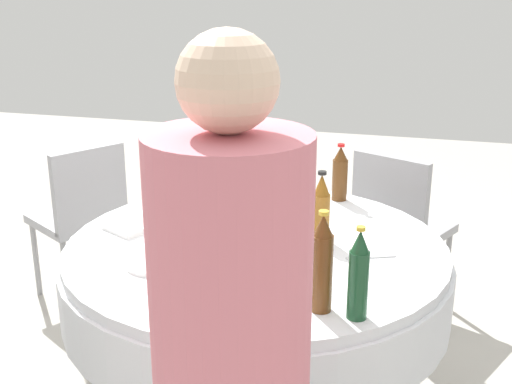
# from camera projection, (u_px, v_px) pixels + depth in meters

# --- Properties ---
(dining_table) EXTENTS (1.44, 1.44, 0.74)m
(dining_table) POSITION_uv_depth(u_px,v_px,m) (256.00, 279.00, 2.46)
(dining_table) COLOR white
(dining_table) RESTS_ON ground_plane
(bottle_brown_mid) EXTENTS (0.07, 0.07, 0.33)m
(bottle_brown_mid) POSITION_uv_depth(u_px,v_px,m) (252.00, 193.00, 2.47)
(bottle_brown_mid) COLOR #593314
(bottle_brown_mid) RESTS_ON dining_table
(bottle_brown_far) EXTENTS (0.07, 0.07, 0.25)m
(bottle_brown_far) POSITION_uv_depth(u_px,v_px,m) (340.00, 174.00, 2.84)
(bottle_brown_far) COLOR #593314
(bottle_brown_far) RESTS_ON dining_table
(bottle_dark_green_inner) EXTENTS (0.06, 0.06, 0.28)m
(bottle_dark_green_inner) POSITION_uv_depth(u_px,v_px,m) (358.00, 276.00, 1.84)
(bottle_dark_green_inner) COLOR #194728
(bottle_dark_green_inner) RESTS_ON dining_table
(bottle_amber_north) EXTENTS (0.06, 0.06, 0.24)m
(bottle_amber_north) POSITION_uv_depth(u_px,v_px,m) (211.00, 177.00, 2.82)
(bottle_amber_north) COLOR #8C5619
(bottle_amber_north) RESTS_ON dining_table
(bottle_amber_right) EXTENTS (0.07, 0.07, 0.27)m
(bottle_amber_right) POSITION_uv_depth(u_px,v_px,m) (321.00, 209.00, 2.39)
(bottle_amber_right) COLOR #8C5619
(bottle_amber_right) RESTS_ON dining_table
(bottle_brown_front) EXTENTS (0.06, 0.06, 0.31)m
(bottle_brown_front) POSITION_uv_depth(u_px,v_px,m) (322.00, 265.00, 1.88)
(bottle_brown_front) COLOR #593314
(bottle_brown_front) RESTS_ON dining_table
(wine_glass_north) EXTENTS (0.07, 0.07, 0.14)m
(wine_glass_north) POSITION_uv_depth(u_px,v_px,m) (295.00, 189.00, 2.70)
(wine_glass_north) COLOR white
(wine_glass_north) RESTS_ON dining_table
(wine_glass_right) EXTENTS (0.06, 0.06, 0.15)m
(wine_glass_right) POSITION_uv_depth(u_px,v_px,m) (284.00, 210.00, 2.44)
(wine_glass_right) COLOR white
(wine_glass_right) RESTS_ON dining_table
(plate_outer) EXTENTS (0.22, 0.22, 0.04)m
(plate_outer) POSITION_uv_depth(u_px,v_px,m) (261.00, 294.00, 2.00)
(plate_outer) COLOR white
(plate_outer) RESTS_ON dining_table
(plate_east) EXTENTS (0.23, 0.23, 0.02)m
(plate_east) POSITION_uv_depth(u_px,v_px,m) (241.00, 252.00, 2.31)
(plate_east) COLOR white
(plate_east) RESTS_ON dining_table
(plate_near) EXTENTS (0.21, 0.21, 0.02)m
(plate_near) POSITION_uv_depth(u_px,v_px,m) (156.00, 262.00, 2.23)
(plate_near) COLOR white
(plate_near) RESTS_ON dining_table
(plate_rear) EXTENTS (0.23, 0.23, 0.02)m
(plate_rear) POSITION_uv_depth(u_px,v_px,m) (276.00, 196.00, 2.90)
(plate_rear) COLOR white
(plate_rear) RESTS_ON dining_table
(spoon_far) EXTENTS (0.17, 0.09, 0.00)m
(spoon_far) POSITION_uv_depth(u_px,v_px,m) (371.00, 257.00, 2.28)
(spoon_far) COLOR silver
(spoon_far) RESTS_ON dining_table
(folded_napkin) EXTENTS (0.23, 0.23, 0.02)m
(folded_napkin) POSITION_uv_depth(u_px,v_px,m) (132.00, 226.00, 2.54)
(folded_napkin) COLOR white
(folded_napkin) RESTS_ON dining_table
(person_inner) EXTENTS (0.34, 0.34, 1.59)m
(person_inner) POSITION_uv_depth(u_px,v_px,m) (232.00, 384.00, 1.42)
(person_inner) COLOR slate
(person_inner) RESTS_ON ground_plane
(chair_front) EXTENTS (0.55, 0.55, 0.87)m
(chair_front) POSITION_uv_depth(u_px,v_px,m) (82.00, 211.00, 3.39)
(chair_front) COLOR #99999E
(chair_front) RESTS_ON ground_plane
(chair_left) EXTENTS (0.53, 0.53, 0.87)m
(chair_left) POSITION_uv_depth(u_px,v_px,m) (398.00, 221.00, 3.25)
(chair_left) COLOR #99999E
(chair_left) RESTS_ON ground_plane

